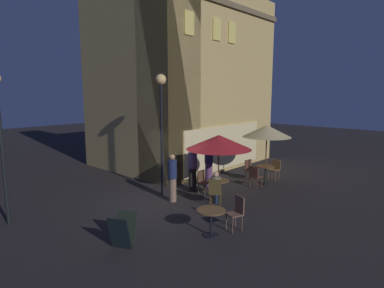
{
  "coord_description": "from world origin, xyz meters",
  "views": [
    {
      "loc": [
        -7.41,
        -8.38,
        3.9
      ],
      "look_at": [
        1.68,
        -0.17,
        1.94
      ],
      "focal_mm": 30.14,
      "sensor_mm": 36.0,
      "label": 1
    }
  ],
  "objects_px": {
    "street_lamp_near_corner": "(161,105)",
    "cafe_chair_0": "(275,168)",
    "patio_umbrella_0": "(267,131)",
    "cafe_chair_3": "(215,190)",
    "cafe_table_2": "(211,216)",
    "cafe_chair_4": "(203,180)",
    "patio_umbrella_1": "(219,142)",
    "street_lamp_down_street": "(0,127)",
    "menu_sandwich_board": "(123,231)",
    "patron_standing_2": "(173,178)",
    "cafe_chair_2": "(255,175)",
    "cafe_chair_1": "(250,168)",
    "cafe_table_1": "(218,185)",
    "patron_standing_1": "(192,170)",
    "patron_seated_0": "(216,186)",
    "cafe_table_0": "(265,171)",
    "cafe_chair_5": "(237,210)",
    "patron_standing_3": "(209,165)"
  },
  "relations": [
    {
      "from": "cafe_table_0",
      "to": "patio_umbrella_1",
      "type": "relative_size",
      "value": 0.33
    },
    {
      "from": "patron_seated_0",
      "to": "cafe_chair_2",
      "type": "bearing_deg",
      "value": -28.21
    },
    {
      "from": "cafe_table_2",
      "to": "cafe_chair_5",
      "type": "height_order",
      "value": "cafe_chair_5"
    },
    {
      "from": "cafe_chair_3",
      "to": "patron_standing_1",
      "type": "height_order",
      "value": "patron_standing_1"
    },
    {
      "from": "patio_umbrella_1",
      "to": "cafe_chair_0",
      "type": "height_order",
      "value": "patio_umbrella_1"
    },
    {
      "from": "menu_sandwich_board",
      "to": "cafe_table_1",
      "type": "relative_size",
      "value": 1.11
    },
    {
      "from": "cafe_table_1",
      "to": "patron_standing_1",
      "type": "relative_size",
      "value": 0.44
    },
    {
      "from": "patron_standing_2",
      "to": "cafe_table_0",
      "type": "bearing_deg",
      "value": -127.21
    },
    {
      "from": "patio_umbrella_0",
      "to": "cafe_chair_5",
      "type": "xyz_separation_m",
      "value": [
        -4.75,
        -1.77,
        -1.7
      ]
    },
    {
      "from": "cafe_chair_3",
      "to": "cafe_chair_5",
      "type": "xyz_separation_m",
      "value": [
        -1.05,
        -1.61,
        -0.0
      ]
    },
    {
      "from": "patio_umbrella_1",
      "to": "patron_standing_1",
      "type": "distance_m",
      "value": 1.78
    },
    {
      "from": "menu_sandwich_board",
      "to": "cafe_table_2",
      "type": "distance_m",
      "value": 2.38
    },
    {
      "from": "cafe_chair_2",
      "to": "cafe_chair_4",
      "type": "distance_m",
      "value": 2.35
    },
    {
      "from": "cafe_chair_0",
      "to": "cafe_chair_4",
      "type": "distance_m",
      "value": 3.92
    },
    {
      "from": "menu_sandwich_board",
      "to": "patron_seated_0",
      "type": "bearing_deg",
      "value": -24.57
    },
    {
      "from": "patio_umbrella_1",
      "to": "cafe_chair_4",
      "type": "xyz_separation_m",
      "value": [
        0.03,
        0.77,
        -1.56
      ]
    },
    {
      "from": "patio_umbrella_1",
      "to": "cafe_chair_3",
      "type": "bearing_deg",
      "value": -149.25
    },
    {
      "from": "street_lamp_near_corner",
      "to": "menu_sandwich_board",
      "type": "xyz_separation_m",
      "value": [
        -3.62,
        -2.44,
        -3.02
      ]
    },
    {
      "from": "cafe_chair_2",
      "to": "cafe_table_0",
      "type": "bearing_deg",
      "value": -0.0
    },
    {
      "from": "street_lamp_down_street",
      "to": "cafe_chair_1",
      "type": "distance_m",
      "value": 9.79
    },
    {
      "from": "patio_umbrella_1",
      "to": "cafe_chair_4",
      "type": "bearing_deg",
      "value": 87.84
    },
    {
      "from": "cafe_chair_4",
      "to": "street_lamp_near_corner",
      "type": "bearing_deg",
      "value": -135.54
    },
    {
      "from": "street_lamp_down_street",
      "to": "patio_umbrella_0",
      "type": "distance_m",
      "value": 9.69
    },
    {
      "from": "cafe_table_2",
      "to": "cafe_chair_4",
      "type": "height_order",
      "value": "cafe_chair_4"
    },
    {
      "from": "menu_sandwich_board",
      "to": "cafe_chair_5",
      "type": "height_order",
      "value": "cafe_chair_5"
    },
    {
      "from": "menu_sandwich_board",
      "to": "cafe_table_2",
      "type": "bearing_deg",
      "value": -58.21
    },
    {
      "from": "cafe_table_1",
      "to": "cafe_table_2",
      "type": "height_order",
      "value": "cafe_table_2"
    },
    {
      "from": "cafe_table_1",
      "to": "patron_seated_0",
      "type": "distance_m",
      "value": 0.74
    },
    {
      "from": "cafe_chair_0",
      "to": "cafe_chair_2",
      "type": "relative_size",
      "value": 0.98
    },
    {
      "from": "cafe_table_1",
      "to": "menu_sandwich_board",
      "type": "bearing_deg",
      "value": -173.69
    },
    {
      "from": "patio_umbrella_0",
      "to": "cafe_chair_2",
      "type": "height_order",
      "value": "patio_umbrella_0"
    },
    {
      "from": "street_lamp_down_street",
      "to": "cafe_chair_4",
      "type": "relative_size",
      "value": 4.75
    },
    {
      "from": "cafe_chair_3",
      "to": "menu_sandwich_board",
      "type": "bearing_deg",
      "value": 150.23
    },
    {
      "from": "cafe_chair_3",
      "to": "patron_standing_2",
      "type": "bearing_deg",
      "value": 80.17
    },
    {
      "from": "cafe_table_0",
      "to": "patron_standing_2",
      "type": "height_order",
      "value": "patron_standing_2"
    },
    {
      "from": "cafe_chair_2",
      "to": "patio_umbrella_1",
      "type": "bearing_deg",
      "value": 176.04
    },
    {
      "from": "street_lamp_near_corner",
      "to": "cafe_chair_0",
      "type": "bearing_deg",
      "value": -24.59
    },
    {
      "from": "cafe_chair_2",
      "to": "cafe_chair_1",
      "type": "bearing_deg",
      "value": 44.18
    },
    {
      "from": "cafe_table_2",
      "to": "patron_seated_0",
      "type": "distance_m",
      "value": 2.43
    },
    {
      "from": "menu_sandwich_board",
      "to": "patron_standing_1",
      "type": "relative_size",
      "value": 0.48
    },
    {
      "from": "patron_standing_2",
      "to": "street_lamp_near_corner",
      "type": "bearing_deg",
      "value": -38.91
    },
    {
      "from": "patio_umbrella_0",
      "to": "cafe_chair_3",
      "type": "distance_m",
      "value": 4.08
    },
    {
      "from": "patio_umbrella_1",
      "to": "patron_standing_1",
      "type": "xyz_separation_m",
      "value": [
        0.02,
        1.3,
        -1.23
      ]
    },
    {
      "from": "patio_umbrella_1",
      "to": "cafe_chair_1",
      "type": "height_order",
      "value": "patio_umbrella_1"
    },
    {
      "from": "cafe_table_0",
      "to": "patron_standing_3",
      "type": "height_order",
      "value": "patron_standing_3"
    },
    {
      "from": "patron_standing_1",
      "to": "cafe_table_2",
      "type": "bearing_deg",
      "value": -118.9
    },
    {
      "from": "patio_umbrella_0",
      "to": "cafe_chair_3",
      "type": "xyz_separation_m",
      "value": [
        -3.7,
        -0.16,
        -1.69
      ]
    },
    {
      "from": "cafe_chair_3",
      "to": "patron_standing_3",
      "type": "relative_size",
      "value": 0.56
    },
    {
      "from": "patio_umbrella_0",
      "to": "patron_standing_1",
      "type": "height_order",
      "value": "patio_umbrella_0"
    },
    {
      "from": "cafe_chair_2",
      "to": "cafe_chair_0",
      "type": "bearing_deg",
      "value": 1.44
    }
  ]
}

